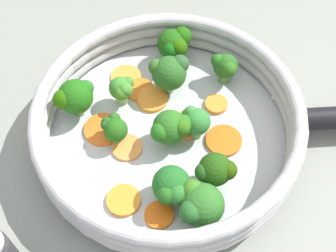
# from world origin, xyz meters

# --- Properties ---
(ground_plane) EXTENTS (4.00, 4.00, 0.00)m
(ground_plane) POSITION_xyz_m (0.00, 0.00, 0.00)
(ground_plane) COLOR gray
(skillet) EXTENTS (0.30, 0.30, 0.01)m
(skillet) POSITION_xyz_m (0.00, 0.00, 0.01)
(skillet) COLOR #B2B5B7
(skillet) RESTS_ON ground_plane
(skillet_rim_wall) EXTENTS (0.32, 0.32, 0.05)m
(skillet_rim_wall) POSITION_xyz_m (0.00, 0.00, 0.04)
(skillet_rim_wall) COLOR #B2B1B4
(skillet_rim_wall) RESTS_ON skillet
(skillet_rivet_left) EXTENTS (0.01, 0.01, 0.01)m
(skillet_rivet_left) POSITION_xyz_m (0.06, 0.13, 0.02)
(skillet_rivet_left) COLOR #AFB7B8
(skillet_rivet_left) RESTS_ON skillet
(skillet_rivet_right) EXTENTS (0.01, 0.01, 0.01)m
(skillet_rivet_right) POSITION_xyz_m (-0.02, 0.14, 0.02)
(skillet_rivet_right) COLOR #B3B1B2
(skillet_rivet_right) RESTS_ON skillet
(carrot_slice_0) EXTENTS (0.05, 0.05, 0.01)m
(carrot_slice_0) POSITION_xyz_m (0.08, -0.07, 0.02)
(carrot_slice_0) COLOR orange
(carrot_slice_0) RESTS_ON skillet
(carrot_slice_1) EXTENTS (0.05, 0.05, 0.00)m
(carrot_slice_1) POSITION_xyz_m (0.10, -0.03, 0.02)
(carrot_slice_1) COLOR #DE5D13
(carrot_slice_1) RESTS_ON skillet
(carrot_slice_2) EXTENTS (0.04, 0.04, 0.00)m
(carrot_slice_2) POSITION_xyz_m (-0.07, -0.02, 0.02)
(carrot_slice_2) COLOR orange
(carrot_slice_2) RESTS_ON skillet
(carrot_slice_3) EXTENTS (0.05, 0.05, 0.00)m
(carrot_slice_3) POSITION_xyz_m (0.03, 0.06, 0.02)
(carrot_slice_3) COLOR #D85C14
(carrot_slice_3) RESTS_ON skillet
(carrot_slice_4) EXTENTS (0.03, 0.03, 0.01)m
(carrot_slice_4) POSITION_xyz_m (-0.03, 0.07, 0.02)
(carrot_slice_4) COLOR orange
(carrot_slice_4) RESTS_ON skillet
(carrot_slice_5) EXTENTS (0.04, 0.04, 0.01)m
(carrot_slice_5) POSITION_xyz_m (-0.05, -0.01, 0.02)
(carrot_slice_5) COLOR orange
(carrot_slice_5) RESTS_ON skillet
(carrot_slice_6) EXTENTS (0.04, 0.04, 0.00)m
(carrot_slice_6) POSITION_xyz_m (0.01, -0.05, 0.02)
(carrot_slice_6) COLOR #F48B40
(carrot_slice_6) RESTS_ON skillet
(carrot_slice_7) EXTENTS (0.06, 0.06, 0.00)m
(carrot_slice_7) POSITION_xyz_m (-0.10, -0.04, 0.02)
(carrot_slice_7) COLOR orange
(carrot_slice_7) RESTS_ON skillet
(carrot_slice_8) EXTENTS (0.05, 0.05, 0.00)m
(carrot_slice_8) POSITION_xyz_m (-0.02, -0.08, 0.02)
(carrot_slice_8) COLOR orange
(carrot_slice_8) RESTS_ON skillet
(carrot_slice_9) EXTENTS (0.05, 0.05, 0.01)m
(carrot_slice_9) POSITION_xyz_m (-0.01, 0.02, 0.02)
(carrot_slice_9) COLOR orange
(carrot_slice_9) RESTS_ON skillet
(broccoli_floret_0) EXTENTS (0.03, 0.03, 0.04)m
(broccoli_floret_0) POSITION_xyz_m (-0.06, -0.05, 0.04)
(broccoli_floret_0) COLOR #7DA159
(broccoli_floret_0) RESTS_ON skillet
(broccoli_floret_1) EXTENTS (0.04, 0.03, 0.04)m
(broccoli_floret_1) POSITION_xyz_m (0.01, 0.03, 0.04)
(broccoli_floret_1) COLOR #65974F
(broccoli_floret_1) RESTS_ON skillet
(broccoli_floret_2) EXTENTS (0.04, 0.05, 0.05)m
(broccoli_floret_2) POSITION_xyz_m (-0.05, -0.10, 0.05)
(broccoli_floret_2) COLOR #649151
(broccoli_floret_2) RESTS_ON skillet
(broccoli_floret_3) EXTENTS (0.04, 0.05, 0.05)m
(broccoli_floret_3) POSITION_xyz_m (0.08, 0.04, 0.04)
(broccoli_floret_3) COLOR #6E9B59
(broccoli_floret_3) RESTS_ON skillet
(broccoli_floret_4) EXTENTS (0.03, 0.03, 0.04)m
(broccoli_floret_4) POSITION_xyz_m (-0.01, -0.06, 0.04)
(broccoli_floret_4) COLOR #5D8A44
(broccoli_floret_4) RESTS_ON skillet
(broccoli_floret_5) EXTENTS (0.04, 0.05, 0.05)m
(broccoli_floret_5) POSITION_xyz_m (-0.11, 0.03, 0.05)
(broccoli_floret_5) COLOR #76A055
(broccoli_floret_5) RESTS_ON skillet
(broccoli_floret_6) EXTENTS (0.04, 0.05, 0.05)m
(broccoli_floret_6) POSITION_xyz_m (0.01, 0.00, 0.04)
(broccoli_floret_6) COLOR #638C4F
(broccoli_floret_6) RESTS_ON skillet
(broccoli_floret_7) EXTENTS (0.04, 0.03, 0.04)m
(broccoli_floret_7) POSITION_xyz_m (-0.07, 0.09, 0.04)
(broccoli_floret_7) COLOR #5C874C
(broccoli_floret_7) RESTS_ON skillet
(broccoli_floret_8) EXTENTS (0.04, 0.05, 0.05)m
(broccoli_floret_8) POSITION_xyz_m (-0.07, 0.01, 0.05)
(broccoli_floret_8) COLOR #78A459
(broccoli_floret_8) RESTS_ON skillet
(broccoli_floret_9) EXTENTS (0.05, 0.04, 0.05)m
(broccoli_floret_9) POSITION_xyz_m (0.08, -0.01, 0.04)
(broccoli_floret_9) COLOR #86B75D
(broccoli_floret_9) RESTS_ON skillet
(broccoli_floret_10) EXTENTS (0.05, 0.05, 0.05)m
(broccoli_floret_10) POSITION_xyz_m (0.11, 0.01, 0.04)
(broccoli_floret_10) COLOR #5F974F
(broccoli_floret_10) RESTS_ON skillet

